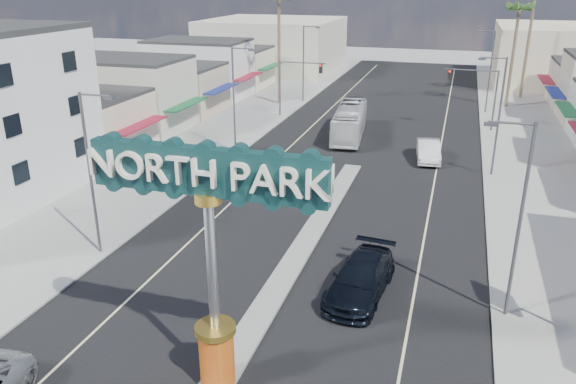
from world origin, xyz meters
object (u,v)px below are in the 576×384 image
Objects in this scene: streetlight_r_near at (517,213)px; palm_right_mid at (519,13)px; streetlight_r_far at (489,68)px; palm_left_far at (279,3)px; gateway_sign at (210,243)px; streetlight_l_near at (92,167)px; streetlight_r_mid at (497,111)px; suv_right at (360,278)px; streetlight_l_far at (305,60)px; car_parked_right at (428,151)px; traffic_signal_left at (296,78)px; traffic_signal_right at (477,87)px; city_bus at (350,122)px; streetlight_l_mid at (235,95)px.

streetlight_r_near is 46.40m from palm_right_mid.
palm_left_far is (-23.43, -2.00, 6.43)m from streetlight_r_far.
streetlight_l_near is at bearing 142.45° from gateway_sign.
palm_right_mid is (2.57, 26.00, 5.54)m from streetlight_r_mid.
suv_right is at bearing -67.05° from palm_left_far.
palm_left_far reaches higher than streetlight_r_mid.
streetlight_l_far reaches higher than suv_right.
gateway_sign is 1.02× the size of streetlight_l_far.
palm_right_mid is (23.43, 46.00, 5.54)m from streetlight_l_near.
gateway_sign reaches higher than car_parked_right.
suv_right is (14.40, -0.07, -4.20)m from streetlight_l_near.
gateway_sign reaches higher than traffic_signal_left.
traffic_signal_left is at bearing -81.14° from streetlight_l_far.
streetlight_r_far is (1.25, 8.01, 0.79)m from traffic_signal_right.
streetlight_r_far is at bearing 90.00° from streetlight_r_near.
traffic_signal_right is at bearing 22.49° from city_bus.
gateway_sign is 43.04m from traffic_signal_left.
streetlight_r_mid is at bearing -84.90° from traffic_signal_right.
palm_left_far reaches higher than car_parked_right.
city_bus is (-6.07, 27.98, 0.62)m from suv_right.
palm_left_far is 2.56× the size of car_parked_right.
streetlight_l_far reaches higher than traffic_signal_right.
traffic_signal_left is at bearing 135.50° from car_parked_right.
streetlight_r_mid is at bearing -95.64° from palm_right_mid.
traffic_signal_right is 1.00× the size of suv_right.
suv_right is (14.40, -20.07, -4.20)m from streetlight_l_mid.
streetlight_l_far and streetlight_r_near have the same top height.
streetlight_l_near is at bearing -119.99° from traffic_signal_right.
traffic_signal_left is at bearing -57.57° from palm_left_far.
city_bus is at bearing 107.79° from suv_right.
gateway_sign is 1.53× the size of traffic_signal_right.
streetlight_r_far is 24.38m from palm_left_far.
traffic_signal_right is 0.67× the size of streetlight_r_near.
streetlight_r_far is 7.30m from palm_right_mid.
streetlight_l_near is at bearing -112.49° from city_bus.
traffic_signal_left is (-9.18, 42.02, -1.65)m from gateway_sign.
streetlight_r_near and streetlight_r_far have the same top height.
streetlight_l_far is 1.00× the size of streetlight_r_far.
streetlight_r_mid reaches higher than suv_right.
streetlight_r_near reaches higher than city_bus.
streetlight_r_far is at bearing 86.82° from suv_right.
gateway_sign is 1.53× the size of suv_right.
streetlight_r_mid is (20.87, 0.00, 0.00)m from streetlight_l_mid.
gateway_sign is 36.26m from city_bus.
streetlight_l_far is 25.56m from car_parked_right.
streetlight_r_mid is at bearing 90.00° from streetlight_r_near.
city_bus is at bearing -131.64° from streetlight_r_far.
traffic_signal_left is 10.14m from palm_left_far.
car_parked_right is (18.63, -17.42, -10.65)m from palm_left_far.
traffic_signal_right is 34.63m from suv_right.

